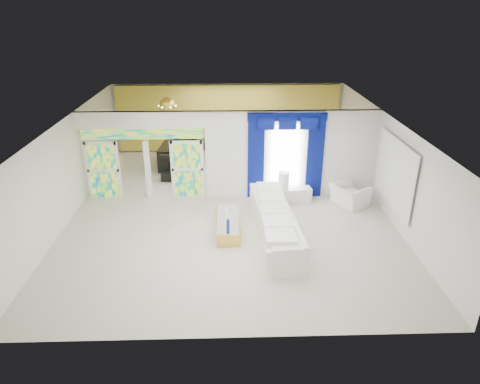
{
  "coord_description": "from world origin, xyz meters",
  "views": [
    {
      "loc": [
        -0.06,
        -12.78,
        6.26
      ],
      "look_at": [
        0.3,
        -1.2,
        1.1
      ],
      "focal_mm": 32.22,
      "sensor_mm": 36.0,
      "label": 1
    }
  ],
  "objects_px": {
    "white_sofa": "(275,224)",
    "grand_piano": "(178,155)",
    "console_table": "(292,194)",
    "armchair": "(349,195)",
    "coffee_table": "(228,225)"
  },
  "relations": [
    {
      "from": "white_sofa",
      "to": "console_table",
      "type": "xyz_separation_m",
      "value": [
        0.84,
        2.42,
        -0.18
      ]
    },
    {
      "from": "coffee_table",
      "to": "grand_piano",
      "type": "distance_m",
      "value": 5.96
    },
    {
      "from": "coffee_table",
      "to": "armchair",
      "type": "height_order",
      "value": "armchair"
    },
    {
      "from": "console_table",
      "to": "armchair",
      "type": "bearing_deg",
      "value": -12.77
    },
    {
      "from": "console_table",
      "to": "white_sofa",
      "type": "bearing_deg",
      "value": -109.25
    },
    {
      "from": "white_sofa",
      "to": "grand_piano",
      "type": "distance_m",
      "value": 6.79
    },
    {
      "from": "coffee_table",
      "to": "armchair",
      "type": "distance_m",
      "value": 4.4
    },
    {
      "from": "armchair",
      "to": "coffee_table",
      "type": "bearing_deg",
      "value": 81.75
    },
    {
      "from": "console_table",
      "to": "coffee_table",
      "type": "bearing_deg",
      "value": -136.01
    },
    {
      "from": "console_table",
      "to": "grand_piano",
      "type": "bearing_deg",
      "value": 140.19
    },
    {
      "from": "white_sofa",
      "to": "console_table",
      "type": "distance_m",
      "value": 2.57
    },
    {
      "from": "white_sofa",
      "to": "armchair",
      "type": "height_order",
      "value": "white_sofa"
    },
    {
      "from": "console_table",
      "to": "grand_piano",
      "type": "height_order",
      "value": "grand_piano"
    },
    {
      "from": "coffee_table",
      "to": "white_sofa",
      "type": "bearing_deg",
      "value": -12.53
    },
    {
      "from": "coffee_table",
      "to": "grand_piano",
      "type": "relative_size",
      "value": 1.03
    }
  ]
}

